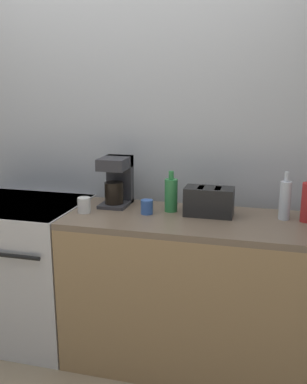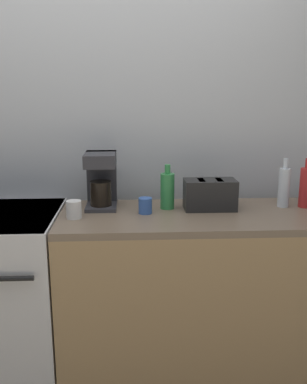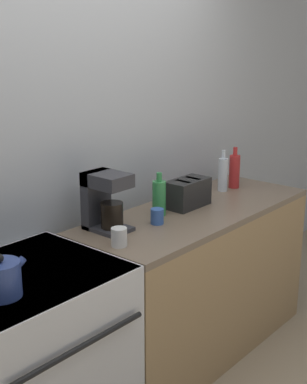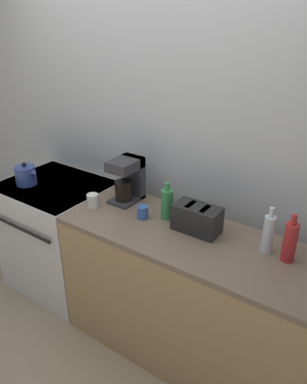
{
  "view_description": "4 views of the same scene",
  "coord_description": "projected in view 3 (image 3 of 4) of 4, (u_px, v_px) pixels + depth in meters",
  "views": [
    {
      "loc": [
        0.86,
        -1.99,
        1.63
      ],
      "look_at": [
        0.26,
        0.3,
        1.05
      ],
      "focal_mm": 40.0,
      "sensor_mm": 36.0,
      "label": 1
    },
    {
      "loc": [
        0.15,
        -1.85,
        1.54
      ],
      "look_at": [
        0.27,
        0.36,
        1.01
      ],
      "focal_mm": 40.0,
      "sensor_mm": 36.0,
      "label": 2
    },
    {
      "loc": [
        -1.85,
        -1.43,
        1.86
      ],
      "look_at": [
        0.26,
        0.37,
        1.07
      ],
      "focal_mm": 50.0,
      "sensor_mm": 36.0,
      "label": 3
    },
    {
      "loc": [
        1.46,
        -1.34,
        2.1
      ],
      "look_at": [
        0.27,
        0.36,
        1.09
      ],
      "focal_mm": 35.0,
      "sensor_mm": 36.0,
      "label": 4
    }
  ],
  "objects": [
    {
      "name": "bottle_green",
      "position": [
        159.0,
        197.0,
        2.98
      ],
      "size": [
        0.08,
        0.08,
        0.24
      ],
      "color": "#338C47",
      "rests_on": "counter_block"
    },
    {
      "name": "wall_back",
      "position": [
        72.0,
        148.0,
        2.85
      ],
      "size": [
        8.0,
        0.05,
        2.6
      ],
      "color": "silver",
      "rests_on": "ground_plane"
    },
    {
      "name": "toaster",
      "position": [
        188.0,
        193.0,
        3.14
      ],
      "size": [
        0.28,
        0.15,
        0.16
      ],
      "color": "black",
      "rests_on": "counter_block"
    },
    {
      "name": "kettle",
      "position": [
        2.0,
        279.0,
        2.04
      ],
      "size": [
        0.19,
        0.15,
        0.17
      ],
      "color": "#33478C",
      "rests_on": "stove"
    },
    {
      "name": "cup_white",
      "position": [
        119.0,
        237.0,
        2.54
      ],
      "size": [
        0.08,
        0.08,
        0.09
      ],
      "color": "white",
      "rests_on": "counter_block"
    },
    {
      "name": "bottle_clear",
      "position": [
        223.0,
        174.0,
        3.45
      ],
      "size": [
        0.06,
        0.06,
        0.27
      ],
      "color": "silver",
      "rests_on": "counter_block"
    },
    {
      "name": "bottle_red",
      "position": [
        234.0,
        171.0,
        3.53
      ],
      "size": [
        0.07,
        0.07,
        0.27
      ],
      "color": "#B72828",
      "rests_on": "counter_block"
    },
    {
      "name": "counter_block",
      "position": [
        196.0,
        280.0,
        3.24
      ],
      "size": [
        1.6,
        0.61,
        0.91
      ],
      "color": "tan",
      "rests_on": "ground_plane"
    },
    {
      "name": "stove",
      "position": [
        29.0,
        366.0,
        2.37
      ],
      "size": [
        0.79,
        0.71,
        0.91
      ],
      "color": "silver",
      "rests_on": "ground_plane"
    },
    {
      "name": "coffee_maker",
      "position": [
        104.0,
        199.0,
        2.74
      ],
      "size": [
        0.17,
        0.23,
        0.3
      ],
      "color": "#333338",
      "rests_on": "counter_block"
    },
    {
      "name": "cup_blue",
      "position": [
        157.0,
        216.0,
        2.85
      ],
      "size": [
        0.07,
        0.07,
        0.08
      ],
      "color": "#3860B2",
      "rests_on": "counter_block"
    }
  ]
}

